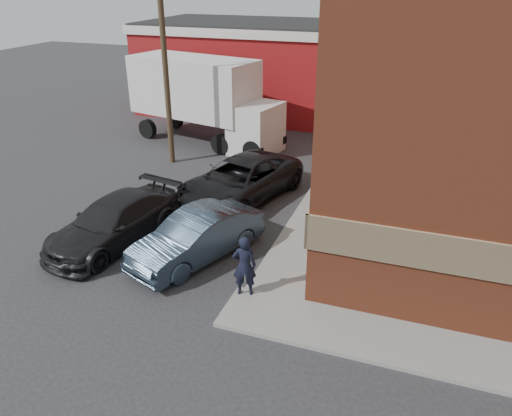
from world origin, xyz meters
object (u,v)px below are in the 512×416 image
Objects in this scene: man at (244,266)px; suv_b at (114,222)px; utility_pole at (165,62)px; suv_a at (240,180)px; box_truck at (207,96)px; sedan at (197,237)px; warehouse at (272,68)px.

suv_b is (-5.29, 1.49, -0.26)m from man.
utility_pole reaches higher than man.
utility_pole is 6.84m from suv_a.
man is 0.34× the size of suv_b.
suv_a is 0.65× the size of box_truck.
utility_pole is at bearing 163.15° from suv_a.
box_truck is at bearing 134.99° from sedan.
suv_a is at bearing -32.49° from utility_pole.
box_truck is at bearing 83.23° from utility_pole.
man is 0.30× the size of suv_a.
man is at bearing -51.96° from suv_a.
sedan is 0.79× the size of suv_a.
man is 6.75m from suv_a.
box_truck is at bearing 108.94° from suv_b.
suv_b is at bearing -88.44° from warehouse.
sedan is at bearing -54.29° from box_truck.
suv_a is 7.91m from box_truck.
suv_b is at bearing -104.16° from suv_a.
man is at bearing -11.99° from sedan.
warehouse reaches higher than suv_a.
warehouse reaches higher than box_truck.
warehouse is at bearing -91.10° from man.
suv_b is (0.51, -18.76, -2.04)m from warehouse.
suv_b is at bearing -75.47° from utility_pole.
utility_pole reaches higher than suv_b.
man is at bearing -74.02° from warehouse.
man reaches higher than suv_b.
suv_a is (-0.38, 4.76, 0.06)m from sedan.
warehouse is 7.70m from box_truck.
warehouse is 21.14m from man.
sedan is at bearing -56.66° from utility_pole.
suv_a reaches higher than sedan.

